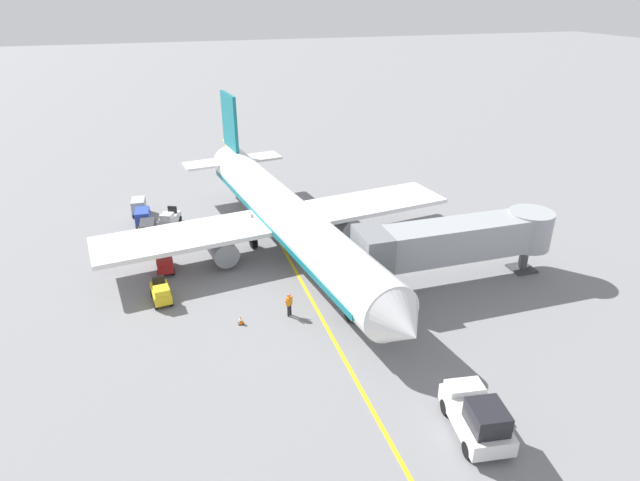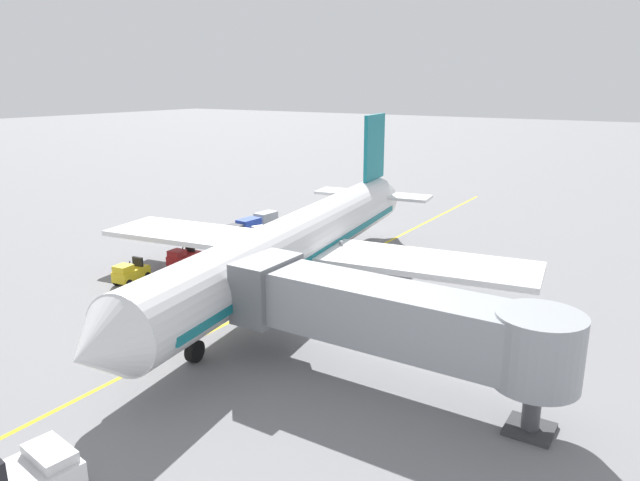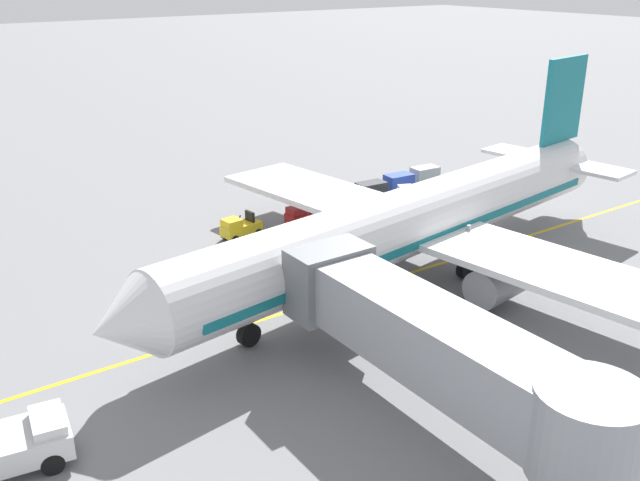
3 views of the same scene
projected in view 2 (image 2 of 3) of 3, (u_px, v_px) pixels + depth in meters
name	position (u px, v px, depth m)	size (l,w,h in m)	color
ground_plane	(279.00, 297.00, 37.24)	(400.00, 400.00, 0.00)	slate
gate_lead_in_line	(279.00, 297.00, 37.24)	(0.24, 80.00, 0.01)	gold
parked_airliner	(298.00, 242.00, 37.92)	(30.43, 37.31, 10.63)	white
jet_bridge	(391.00, 317.00, 25.18)	(15.50, 3.50, 4.98)	#93999E
baggage_tug_lead	(130.00, 273.00, 39.65)	(1.52, 2.62, 1.62)	gold
baggage_tug_trailing	(266.00, 233.00, 49.99)	(2.12, 2.77, 1.62)	silver
baggage_tug_spare	(183.00, 258.00, 43.12)	(1.34, 2.53, 1.62)	#B21E1E
baggage_cart_front	(230.00, 234.00, 49.02)	(1.44, 2.94, 1.58)	#4C4C51
baggage_cart_second_in_train	(249.00, 226.00, 51.67)	(1.44, 2.94, 1.58)	#4C4C51
baggage_cart_third_in_train	(266.00, 219.00, 54.27)	(1.44, 2.94, 1.58)	#4C4C51
ground_crew_wing_walker	(167.00, 316.00, 31.78)	(0.66, 0.47, 1.69)	#232328
safety_cone_nose_left	(127.00, 315.00, 33.64)	(0.36, 0.36, 0.59)	black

